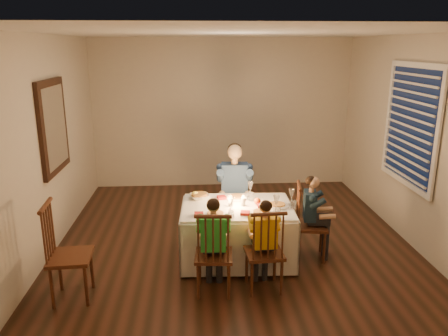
{
  "coord_description": "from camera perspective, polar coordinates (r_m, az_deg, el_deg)",
  "views": [
    {
      "loc": [
        -0.48,
        -5.13,
        2.47
      ],
      "look_at": [
        -0.12,
        0.15,
        0.97
      ],
      "focal_mm": 35.0,
      "sensor_mm": 36.0,
      "label": 1
    }
  ],
  "objects": [
    {
      "name": "ground",
      "position": [
        5.71,
        1.35,
        -9.84
      ],
      "size": [
        5.0,
        5.0,
        0.0
      ],
      "primitive_type": "plane",
      "color": "black",
      "rests_on": "ground"
    },
    {
      "name": "wall_left",
      "position": [
        5.55,
        -22.4,
        2.42
      ],
      "size": [
        0.02,
        5.0,
        2.6
      ],
      "primitive_type": "cube",
      "color": "#BDB0A1",
      "rests_on": "ground"
    },
    {
      "name": "wall_right",
      "position": [
        5.92,
        23.7,
        3.06
      ],
      "size": [
        0.02,
        5.0,
        2.6
      ],
      "primitive_type": "cube",
      "color": "#BDB0A1",
      "rests_on": "ground"
    },
    {
      "name": "wall_back",
      "position": [
        7.73,
        -0.26,
        7.08
      ],
      "size": [
        4.5,
        0.02,
        2.6
      ],
      "primitive_type": "cube",
      "color": "#BDB0A1",
      "rests_on": "ground"
    },
    {
      "name": "ceiling",
      "position": [
        5.15,
        1.55,
        17.24
      ],
      "size": [
        5.0,
        5.0,
        0.0
      ],
      "primitive_type": "plane",
      "color": "white",
      "rests_on": "wall_back"
    },
    {
      "name": "dining_table",
      "position": [
        5.14,
        1.73,
        -6.99
      ],
      "size": [
        1.33,
        0.99,
        0.64
      ],
      "rotation": [
        0.0,
        0.0,
        -0.04
      ],
      "color": "white",
      "rests_on": "ground"
    },
    {
      "name": "chair_adult",
      "position": [
        5.97,
        1.34,
        -8.63
      ],
      "size": [
        0.4,
        0.38,
        0.92
      ],
      "primitive_type": null,
      "rotation": [
        0.0,
        0.0,
        -0.06
      ],
      "color": "#36180E",
      "rests_on": "ground"
    },
    {
      "name": "chair_near_left",
      "position": [
        4.72,
        -1.32,
        -15.78
      ],
      "size": [
        0.4,
        0.38,
        0.92
      ],
      "primitive_type": null,
      "rotation": [
        0.0,
        0.0,
        3.07
      ],
      "color": "#36180E",
      "rests_on": "ground"
    },
    {
      "name": "chair_near_right",
      "position": [
        4.78,
        5.14,
        -15.37
      ],
      "size": [
        0.4,
        0.38,
        0.92
      ],
      "primitive_type": null,
      "rotation": [
        0.0,
        0.0,
        3.2
      ],
      "color": "#36180E",
      "rests_on": "ground"
    },
    {
      "name": "chair_end",
      "position": [
        5.48,
        11.09,
        -11.3
      ],
      "size": [
        0.42,
        0.43,
        0.92
      ],
      "primitive_type": null,
      "rotation": [
        0.0,
        0.0,
        1.41
      ],
      "color": "#36180E",
      "rests_on": "ground"
    },
    {
      "name": "chair_extra",
      "position": [
        4.86,
        -18.93,
        -15.69
      ],
      "size": [
        0.42,
        0.44,
        1.02
      ],
      "primitive_type": null,
      "rotation": [
        0.0,
        0.0,
        1.63
      ],
      "color": "#36180E",
      "rests_on": "ground"
    },
    {
      "name": "adult",
      "position": [
        5.97,
        1.34,
        -8.63
      ],
      "size": [
        0.48,
        0.45,
        1.25
      ],
      "primitive_type": null,
      "rotation": [
        0.0,
        0.0,
        -0.06
      ],
      "color": "navy",
      "rests_on": "ground"
    },
    {
      "name": "child_green",
      "position": [
        4.72,
        -1.32,
        -15.78
      ],
      "size": [
        0.35,
        0.33,
        1.03
      ],
      "primitive_type": null,
      "rotation": [
        0.0,
        0.0,
        3.07
      ],
      "color": "green",
      "rests_on": "ground"
    },
    {
      "name": "child_yellow",
      "position": [
        4.78,
        5.14,
        -15.37
      ],
      "size": [
        0.33,
        0.3,
        0.99
      ],
      "primitive_type": null,
      "rotation": [
        0.0,
        0.0,
        3.2
      ],
      "color": "gold",
      "rests_on": "ground"
    },
    {
      "name": "child_teal",
      "position": [
        5.48,
        11.09,
        -11.3
      ],
      "size": [
        0.35,
        0.37,
        1.02
      ],
      "primitive_type": null,
      "rotation": [
        0.0,
        0.0,
        1.41
      ],
      "color": "#182B3C",
      "rests_on": "ground"
    },
    {
      "name": "setting_adult",
      "position": [
        5.3,
        1.66,
        -3.9
      ],
      "size": [
        0.27,
        0.27,
        0.02
      ],
      "primitive_type": "cylinder",
      "rotation": [
        0.0,
        0.0,
        -0.04
      ],
      "color": "white",
      "rests_on": "dining_table"
    },
    {
      "name": "setting_green",
      "position": [
        4.79,
        -1.14,
        -6.09
      ],
      "size": [
        0.27,
        0.27,
        0.02
      ],
      "primitive_type": "cylinder",
      "rotation": [
        0.0,
        0.0,
        -0.04
      ],
      "color": "white",
      "rests_on": "dining_table"
    },
    {
      "name": "setting_yellow",
      "position": [
        4.84,
        4.9,
        -5.89
      ],
      "size": [
        0.27,
        0.27,
        0.02
      ],
      "primitive_type": "cylinder",
      "rotation": [
        0.0,
        0.0,
        -0.04
      ],
      "color": "white",
      "rests_on": "dining_table"
    },
    {
      "name": "setting_teal",
      "position": [
        5.08,
        6.98,
        -4.89
      ],
      "size": [
        0.27,
        0.27,
        0.02
      ],
      "primitive_type": "cylinder",
      "rotation": [
        0.0,
        0.0,
        -0.04
      ],
      "color": "white",
      "rests_on": "dining_table"
    },
    {
      "name": "candle_left",
      "position": [
        5.04,
        0.9,
        -4.45
      ],
      "size": [
        0.06,
        0.06,
        0.1
      ],
      "primitive_type": "cylinder",
      "color": "white",
      "rests_on": "dining_table"
    },
    {
      "name": "candle_right",
      "position": [
        5.05,
        2.54,
        -4.43
      ],
      "size": [
        0.06,
        0.06,
        0.1
      ],
      "primitive_type": "cylinder",
      "color": "white",
      "rests_on": "dining_table"
    },
    {
      "name": "squash",
      "position": [
        5.3,
        -3.83,
        -3.53
      ],
      "size": [
        0.09,
        0.09,
        0.09
      ],
      "primitive_type": "sphere",
      "color": "#FFE843",
      "rests_on": "dining_table"
    },
    {
      "name": "orange_fruit",
      "position": [
        5.11,
        4.36,
        -4.33
      ],
      "size": [
        0.08,
        0.08,
        0.08
      ],
      "primitive_type": "sphere",
      "color": "#DD4F12",
      "rests_on": "dining_table"
    },
    {
      "name": "serving_bowl",
      "position": [
        5.28,
        -3.24,
        -3.76
      ],
      "size": [
        0.28,
        0.28,
        0.06
      ],
      "primitive_type": "imported",
      "rotation": [
        0.0,
        0.0,
        0.21
      ],
      "color": "white",
      "rests_on": "dining_table"
    },
    {
      "name": "wall_mirror",
      "position": [
        5.78,
        -21.39,
        5.05
      ],
      "size": [
        0.06,
        0.95,
        1.15
      ],
      "color": "black",
      "rests_on": "wall_left"
    },
    {
      "name": "window_blinds",
      "position": [
        5.95,
        23.1,
        5.16
      ],
      "size": [
        0.07,
        1.34,
        1.54
      ],
      "color": "#0C1733",
      "rests_on": "wall_right"
    }
  ]
}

